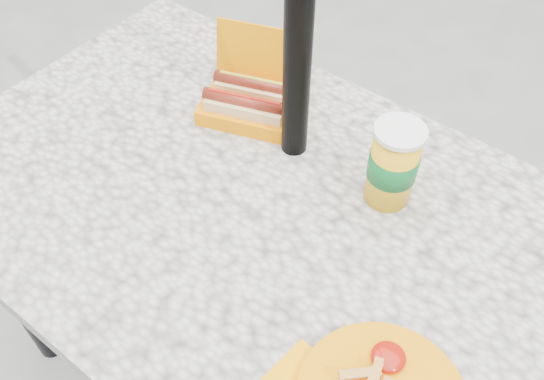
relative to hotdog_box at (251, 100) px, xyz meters
The scene contains 4 objects.
ground 0.82m from the hotdog_box, 55.37° to the right, with size 60.00×60.00×0.00m, color slate.
picnic_table 0.27m from the hotdog_box, 55.37° to the right, with size 1.20×0.80×0.75m.
hotdog_box is the anchor object (origin of this frame).
soda_cup 0.34m from the hotdog_box, ahead, with size 0.09×0.09×0.17m.
Camera 1 is at (0.46, -0.51, 1.55)m, focal length 38.00 mm.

